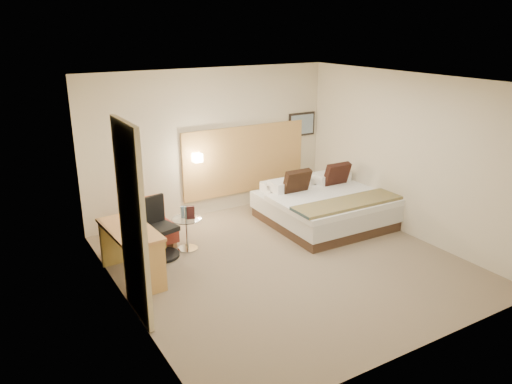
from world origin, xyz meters
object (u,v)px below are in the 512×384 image
side_table (187,232)px  desk_chair (159,233)px  desk (132,239)px  bed (325,206)px  lounge_chair (149,228)px

side_table → desk_chair: desk_chair is taller
side_table → desk: size_ratio=0.47×
bed → desk_chair: size_ratio=2.24×
side_table → desk_chair: 0.48m
bed → desk: bearing=-175.7°
bed → side_table: (-2.58, 0.23, -0.03)m
desk → desk_chair: size_ratio=1.34×
lounge_chair → desk_chair: 0.50m
bed → side_table: 2.59m
desk_chair → bed: bearing=-4.0°
bed → desk: 3.63m
desk → lounge_chair: bearing=59.8°
lounge_chair → desk_chair: (-0.01, -0.49, 0.09)m
bed → desk_chair: bed is taller
desk → desk_chair: (0.56, 0.48, -0.22)m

